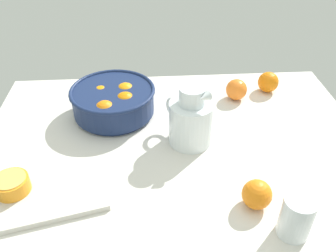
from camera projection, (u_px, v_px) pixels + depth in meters
ground_plane at (176, 150)px, 106.09cm from camera, size 114.99×84.56×3.00cm
fruit_bowl at (113, 100)px, 115.21cm from camera, size 27.09×27.09×9.92cm
juice_pitcher at (191, 123)px, 103.32cm from camera, size 12.95×15.49×18.82cm
juice_glass at (296, 218)px, 78.02cm from camera, size 7.15×7.15×10.39cm
cutting_board at (43, 195)px, 88.70cm from camera, size 33.78×24.74×1.59cm
orange_half_0 at (12, 185)px, 87.67cm from camera, size 8.62×8.62×4.14cm
loose_orange_0 at (257, 194)px, 85.14cm from camera, size 7.20×7.20×7.20cm
loose_orange_1 at (268, 82)px, 128.10cm from camera, size 7.28×7.28×7.28cm
loose_orange_2 at (236, 90)px, 123.92cm from camera, size 7.26×7.26×7.26cm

